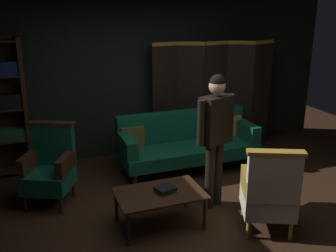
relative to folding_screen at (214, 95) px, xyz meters
name	(u,v)px	position (x,y,z in m)	size (l,w,h in m)	color
ground_plane	(191,220)	(-1.32, -2.05, -0.99)	(10.00, 10.00, 0.00)	#331E11
back_wall	(133,72)	(-1.32, 0.40, 0.41)	(7.20, 0.10, 2.80)	black
folding_screen	(214,95)	(0.00, 0.00, 0.00)	(2.17, 0.40, 1.90)	black
velvet_couch	(186,141)	(-0.77, -0.60, -0.53)	(2.12, 0.78, 0.88)	#382114
coffee_table	(160,196)	(-1.71, -2.01, -0.61)	(1.00, 0.64, 0.42)	#382114
armchair_gilt_accent	(269,192)	(-0.61, -2.55, -0.50)	(0.77, 0.76, 1.04)	#B78E33
armchair_wing_left	(50,167)	(-2.84, -0.97, -0.50)	(0.78, 0.77, 1.04)	#382114
standing_figure	(216,130)	(-0.91, -1.81, 0.04)	(0.56, 0.33, 1.70)	black
book_green_cloth	(165,191)	(-1.64, -2.02, -0.55)	(0.22, 0.16, 0.02)	#1E4C28
book_black_cloth	(165,188)	(-1.64, -2.02, -0.52)	(0.21, 0.18, 0.04)	black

